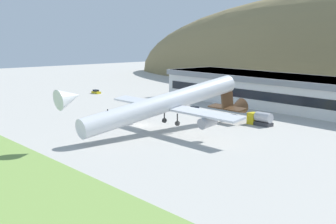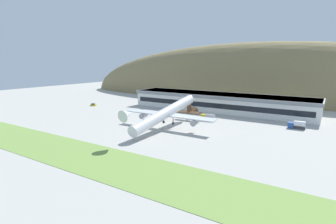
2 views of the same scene
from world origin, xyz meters
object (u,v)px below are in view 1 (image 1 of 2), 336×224
at_px(cargo_airplane, 167,104).
at_px(service_car_1, 195,109).
at_px(service_car_2, 233,118).
at_px(box_truck, 260,119).
at_px(terminal_building, 308,92).
at_px(service_car_0, 96,92).
at_px(service_car_3, 160,104).
at_px(traffic_cone_0, 177,112).

xyz_separation_m(cargo_airplane, service_car_1, (-15.84, 23.19, -5.61)).
bearing_deg(service_car_1, service_car_2, -5.70).
bearing_deg(box_truck, cargo_airplane, -111.05).
relative_size(terminal_building, service_car_0, 25.55).
relative_size(service_car_3, box_truck, 0.64).
bearing_deg(traffic_cone_0, cargo_airplane, -45.69).
bearing_deg(cargo_airplane, traffic_cone_0, 134.31).
distance_m(cargo_airplane, service_car_2, 22.35).
bearing_deg(service_car_3, service_car_2, -0.17).
distance_m(service_car_1, box_truck, 24.31).
relative_size(service_car_2, box_truck, 0.62).
height_order(service_car_0, service_car_3, service_car_3).
relative_size(terminal_building, traffic_cone_0, 172.33).
bearing_deg(box_truck, service_car_1, 176.89).
bearing_deg(service_car_1, service_car_3, -174.01).
relative_size(service_car_1, box_truck, 0.64).
height_order(box_truck, traffic_cone_0, box_truck).
distance_m(service_car_2, box_truck, 8.68).
distance_m(service_car_0, service_car_3, 37.93).
distance_m(service_car_1, service_car_3, 14.08).
height_order(terminal_building, service_car_0, terminal_building).
height_order(service_car_1, service_car_3, service_car_3).
bearing_deg(service_car_0, cargo_airplane, -18.32).
height_order(terminal_building, service_car_3, terminal_building).
distance_m(terminal_building, service_car_0, 75.83).
xyz_separation_m(service_car_0, service_car_3, (37.93, -0.73, 0.07)).
bearing_deg(box_truck, service_car_3, -179.77).
relative_size(service_car_0, service_car_1, 0.96).
height_order(terminal_building, box_truck, terminal_building).
distance_m(cargo_airplane, service_car_3, 37.32).
height_order(cargo_airplane, service_car_1, cargo_airplane).
bearing_deg(service_car_0, service_car_3, -1.10).
xyz_separation_m(service_car_0, box_truck, (76.19, -0.57, 0.96)).
bearing_deg(traffic_cone_0, service_car_0, 175.25).
bearing_deg(terminal_building, cargo_airplane, -93.62).
bearing_deg(cargo_airplane, service_car_3, 143.96).
relative_size(service_car_0, service_car_3, 0.95).
xyz_separation_m(service_car_3, box_truck, (38.26, 0.15, 0.88)).
relative_size(terminal_building, service_car_1, 24.56).
relative_size(service_car_2, service_car_3, 0.97).
distance_m(cargo_airplane, box_truck, 23.90).
height_order(cargo_airplane, service_car_3, cargo_airplane).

